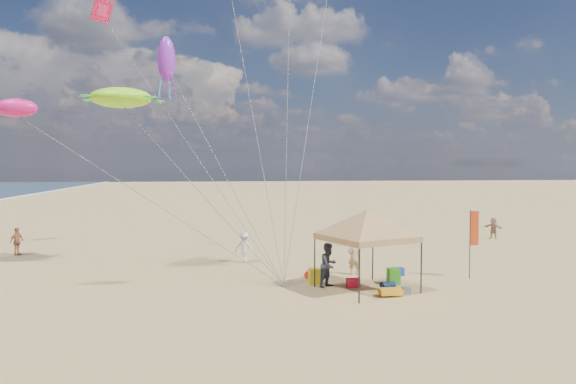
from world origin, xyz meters
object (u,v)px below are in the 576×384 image
at_px(chair_yellow, 315,276).
at_px(person_near_b, 329,265).
at_px(person_far_c, 493,228).
at_px(feather_flag, 473,233).
at_px(person_near_c, 244,247).
at_px(person_near_a, 354,256).
at_px(chair_green, 394,276).
at_px(cooler_red, 353,283).
at_px(canopy_tent, 367,213).
at_px(cooler_blue, 398,272).
at_px(beach_cart, 391,291).
at_px(person_far_a, 17,241).

distance_m(chair_yellow, person_near_b, 0.98).
distance_m(person_near_b, person_far_c, 19.99).
bearing_deg(feather_flag, person_near_c, 152.62).
bearing_deg(person_near_a, chair_green, 110.72).
distance_m(cooler_red, person_near_b, 1.31).
distance_m(canopy_tent, cooler_blue, 4.76).
relative_size(chair_yellow, person_near_c, 0.42).
height_order(chair_green, person_near_a, person_near_a).
bearing_deg(person_near_a, canopy_tent, 76.88).
bearing_deg(person_near_a, beach_cart, 86.91).
distance_m(chair_green, person_far_c, 17.77).
relative_size(person_near_b, person_far_c, 1.26).
distance_m(beach_cart, person_near_c, 9.95).
bearing_deg(canopy_tent, feather_flag, 17.40).
distance_m(cooler_blue, chair_yellow, 4.50).
bearing_deg(person_far_c, person_near_a, -87.12).
distance_m(canopy_tent, chair_yellow, 3.81).
relative_size(feather_flag, person_far_c, 2.11).
distance_m(canopy_tent, person_near_c, 8.93).
relative_size(cooler_red, cooler_blue, 1.00).
bearing_deg(cooler_red, beach_cart, -58.13).
bearing_deg(person_near_b, beach_cart, -82.87).
bearing_deg(person_far_a, feather_flag, -88.15).
bearing_deg(beach_cart, person_far_a, 146.33).
bearing_deg(cooler_red, person_far_a, 148.76).
relative_size(beach_cart, person_far_c, 0.59).
xyz_separation_m(cooler_red, person_near_a, (0.71, 2.68, 0.68)).
distance_m(cooler_red, person_near_a, 2.85).
distance_m(cooler_blue, beach_cart, 4.26).
bearing_deg(person_near_c, person_near_a, 158.36).
bearing_deg(person_far_a, cooler_blue, -88.83).
relative_size(cooler_red, beach_cart, 0.60).
bearing_deg(beach_cart, cooler_blue, 67.55).
bearing_deg(person_near_c, person_near_b, 133.40).
bearing_deg(cooler_blue, person_near_b, -152.79).
distance_m(beach_cart, person_near_a, 4.52).
distance_m(person_near_b, person_far_a, 19.43).
bearing_deg(beach_cart, chair_green, 68.93).
height_order(feather_flag, person_near_b, feather_flag).
bearing_deg(person_near_c, canopy_tent, 139.30).
height_order(cooler_blue, person_far_a, person_far_a).
height_order(canopy_tent, chair_yellow, canopy_tent).
bearing_deg(person_far_c, person_near_c, -105.74).
bearing_deg(person_near_c, cooler_red, 139.26).
distance_m(chair_green, person_near_b, 3.05).
xyz_separation_m(feather_flag, cooler_blue, (-3.25, 1.04, -1.95)).
height_order(person_near_c, person_far_a, person_near_c).
relative_size(person_far_a, person_far_c, 1.08).
bearing_deg(person_near_a, feather_flag, 155.47).
xyz_separation_m(canopy_tent, person_near_b, (-1.45, 0.85, -2.33)).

